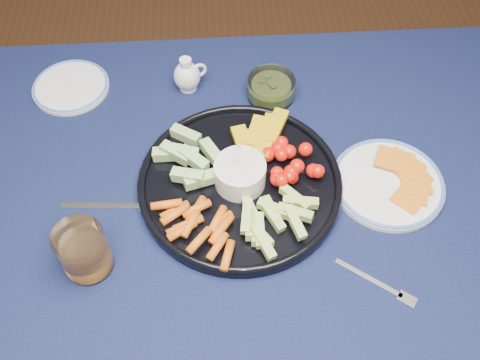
{
  "coord_description": "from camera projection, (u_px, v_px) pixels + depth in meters",
  "views": [
    {
      "loc": [
        -0.06,
        -0.52,
        1.61
      ],
      "look_at": [
        -0.02,
        0.08,
        0.77
      ],
      "focal_mm": 40.0,
      "sensor_mm": 36.0,
      "label": 1
    }
  ],
  "objects": [
    {
      "name": "cheese_plate",
      "position": [
        388.0,
        182.0,
        1.04
      ],
      "size": [
        0.22,
        0.22,
        0.03
      ],
      "color": "white",
      "rests_on": "dining_table"
    },
    {
      "name": "fork_left",
      "position": [
        120.0,
        206.0,
        1.02
      ],
      "size": [
        0.19,
        0.03,
        0.0
      ],
      "color": "white",
      "rests_on": "dining_table"
    },
    {
      "name": "pickle_bowl",
      "position": [
        271.0,
        89.0,
        1.18
      ],
      "size": [
        0.1,
        0.1,
        0.05
      ],
      "color": "silver",
      "rests_on": "dining_table"
    },
    {
      "name": "creamer_pitcher",
      "position": [
        187.0,
        76.0,
        1.18
      ],
      "size": [
        0.08,
        0.06,
        0.08
      ],
      "color": "white",
      "rests_on": "dining_table"
    },
    {
      "name": "dining_table",
      "position": [
        253.0,
        244.0,
        1.08
      ],
      "size": [
        1.67,
        1.07,
        0.75
      ],
      "color": "#4E341A",
      "rests_on": "ground"
    },
    {
      "name": "crudite_platter",
      "position": [
        238.0,
        180.0,
        1.03
      ],
      "size": [
        0.4,
        0.4,
        0.13
      ],
      "color": "black",
      "rests_on": "dining_table"
    },
    {
      "name": "fork_right",
      "position": [
        382.0,
        286.0,
        0.93
      ],
      "size": [
        0.13,
        0.1,
        0.0
      ],
      "color": "white",
      "rests_on": "dining_table"
    },
    {
      "name": "side_plate_extra",
      "position": [
        71.0,
        86.0,
        1.2
      ],
      "size": [
        0.17,
        0.17,
        0.01
      ],
      "color": "white",
      "rests_on": "dining_table"
    },
    {
      "name": "juice_tumbler",
      "position": [
        85.0,
        252.0,
        0.92
      ],
      "size": [
        0.09,
        0.09,
        0.1
      ],
      "color": "silver",
      "rests_on": "dining_table"
    }
  ]
}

